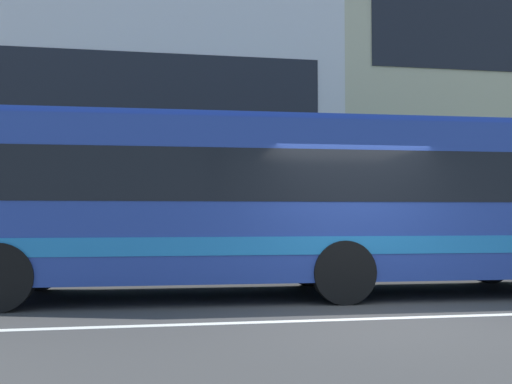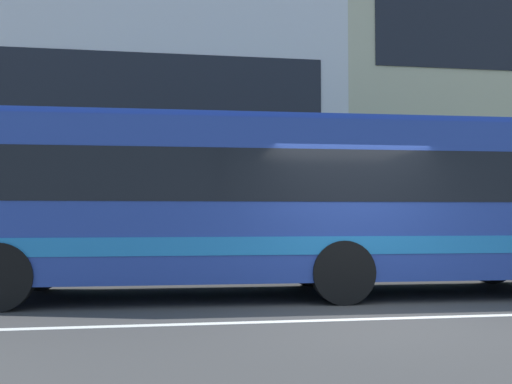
# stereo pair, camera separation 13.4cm
# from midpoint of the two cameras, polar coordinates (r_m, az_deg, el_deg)

# --- Properties ---
(ground_plane) EXTENTS (160.00, 160.00, 0.00)m
(ground_plane) POSITION_cam_midpoint_polar(r_m,az_deg,el_deg) (7.97, 12.43, -12.37)
(ground_plane) COLOR #3B3938
(lane_centre_line) EXTENTS (60.00, 0.16, 0.01)m
(lane_centre_line) POSITION_cam_midpoint_polar(r_m,az_deg,el_deg) (7.97, 12.43, -12.34)
(lane_centre_line) COLOR silver
(lane_centre_line) RESTS_ON ground_plane
(hedge_row_far) EXTENTS (21.55, 1.10, 0.87)m
(hedge_row_far) POSITION_cam_midpoint_polar(r_m,az_deg,el_deg) (14.82, 14.22, -5.98)
(hedge_row_far) COLOR #144727
(hedge_row_far) RESTS_ON ground_plane
(apartment_block_left) EXTENTS (22.24, 9.32, 9.10)m
(apartment_block_left) POSITION_cam_midpoint_polar(r_m,az_deg,el_deg) (22.35, -23.93, 5.96)
(apartment_block_left) COLOR silver
(apartment_block_left) RESTS_ON ground_plane
(transit_bus) EXTENTS (11.00, 2.86, 3.03)m
(transit_bus) POSITION_cam_midpoint_polar(r_m,az_deg,el_deg) (9.98, 2.79, -0.74)
(transit_bus) COLOR #243D92
(transit_bus) RESTS_ON ground_plane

